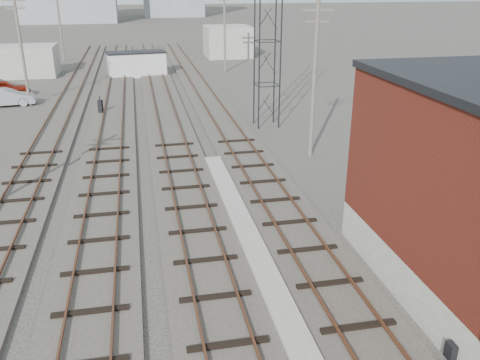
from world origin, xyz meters
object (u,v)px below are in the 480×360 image
object	(u,v)px
switch_stand	(100,107)
site_trailer	(137,64)
car_red	(3,88)
car_silver	(7,97)

from	to	relation	value
switch_stand	site_trailer	bearing A→B (deg)	101.25
site_trailer	car_red	bearing A→B (deg)	-152.61
switch_stand	car_red	bearing A→B (deg)	158.29
site_trailer	car_silver	bearing A→B (deg)	-139.28
switch_stand	car_red	size ratio (longest dim) A/B	0.31
switch_stand	site_trailer	size ratio (longest dim) A/B	0.21
switch_stand	site_trailer	xyz separation A→B (m)	(3.07, 16.66, 0.67)
car_red	car_silver	size ratio (longest dim) A/B	1.03
site_trailer	car_red	xyz separation A→B (m)	(-11.99, -8.22, -0.56)
site_trailer	car_red	world-z (taller)	site_trailer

